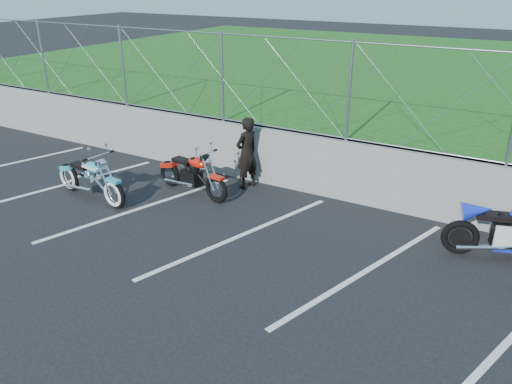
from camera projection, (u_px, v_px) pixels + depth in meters
The scene contains 9 objects.
ground at pixel (211, 260), 8.42m from camera, with size 90.00×90.00×0.00m, color black.
retaining_wall at pixel (300, 162), 10.94m from camera, with size 30.00×0.22×1.30m, color slate.
grass_field at pixel (413, 83), 18.90m from camera, with size 30.00×20.00×1.30m, color #184E14.
chain_link_fence at pixel (303, 87), 10.28m from camera, with size 28.00×0.03×2.00m.
parking_lines at pixel (301, 251), 8.67m from camera, with size 18.29×4.31×0.01m.
cruiser_turquoise at pixel (91, 180), 10.53m from camera, with size 2.17×0.68×1.08m.
naked_orange at pixel (193, 176), 10.77m from camera, with size 2.04×0.69×1.02m.
sportbike_blue at pixel (511, 234), 8.28m from camera, with size 2.06×0.85×1.10m.
person_standing at pixel (247, 153), 11.00m from camera, with size 0.59×0.39×1.62m, color black.
Camera 1 is at (4.27, -5.92, 4.42)m, focal length 35.00 mm.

